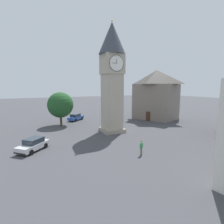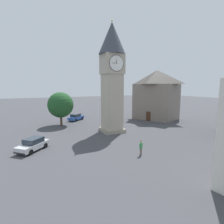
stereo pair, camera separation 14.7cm
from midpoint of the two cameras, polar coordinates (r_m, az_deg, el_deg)
The scene contains 8 objects.
ground_plane at distance 30.76m, azimuth 0.14°, elevation -6.29°, with size 200.00×200.00×0.00m, color #424247.
clock_tower at distance 29.88m, azimuth 0.15°, elevation 13.64°, with size 4.36×4.36×18.11m.
car_blue_kerb at distance 38.92m, azimuth 0.50°, elevation -2.02°, with size 2.01×4.23×1.53m.
car_silver_kerb at distance 23.85m, azimuth -23.89°, elevation -9.49°, with size 4.08×4.14×1.53m.
car_red_corner at distance 41.15m, azimuth -11.39°, elevation -1.62°, with size 4.22×3.97×1.53m.
pedestrian at distance 20.70m, azimuth 9.49°, elevation -10.86°, with size 0.53×0.33×1.69m.
tree at distance 36.19m, azimuth -16.08°, elevation 2.20°, with size 4.99×4.99×6.60m.
building_corner_back at distance 43.25m, azimuth 14.18°, elevation 5.53°, with size 10.54×11.51×11.42m.
Camera 2 is at (12.78, 26.87, 7.79)m, focal length 28.45 mm.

